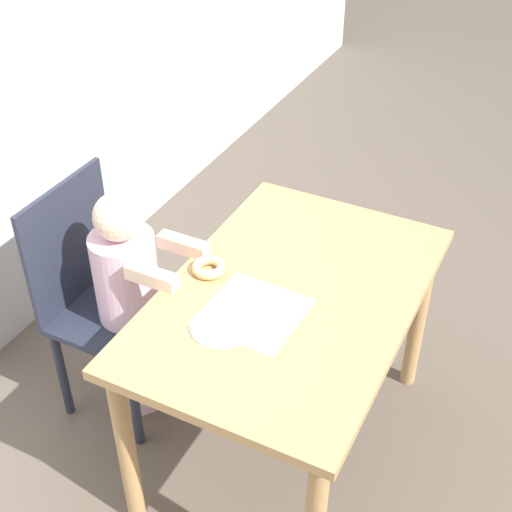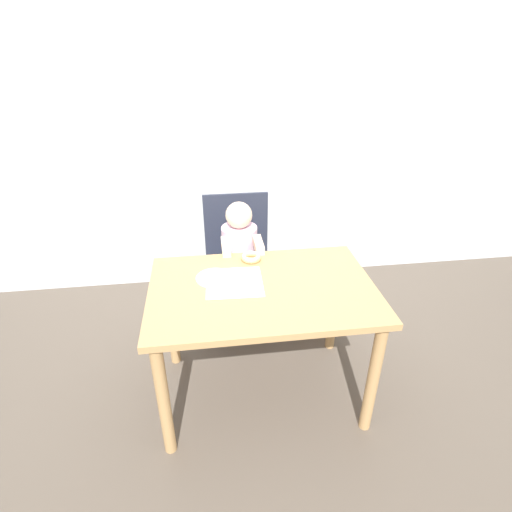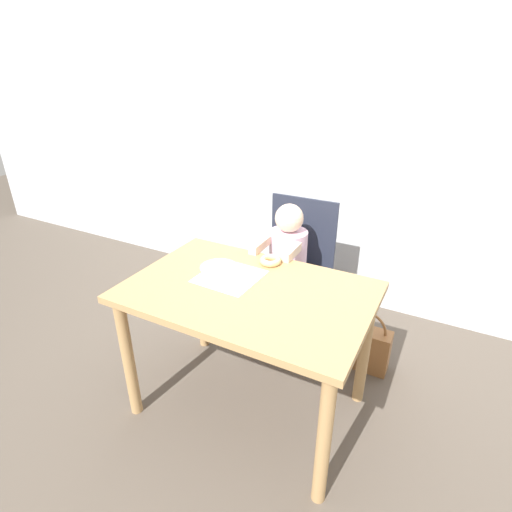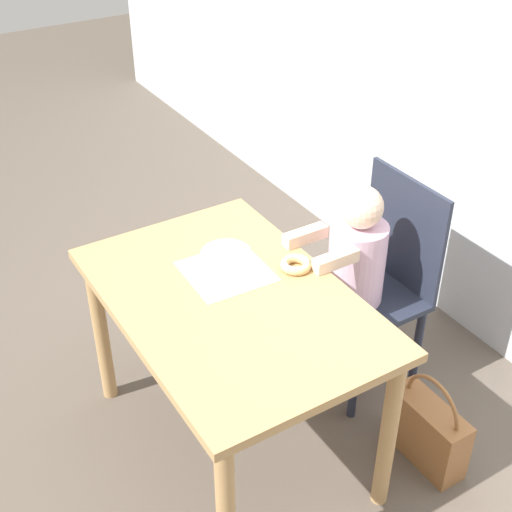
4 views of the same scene
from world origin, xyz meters
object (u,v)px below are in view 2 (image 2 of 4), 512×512
(child_figure, at_px, (240,269))
(handbag, at_px, (311,305))
(donut, at_px, (251,257))
(chair, at_px, (238,261))

(child_figure, bearing_deg, handbag, -0.49)
(child_figure, distance_m, donut, 0.42)
(donut, bearing_deg, handbag, 33.52)
(chair, distance_m, child_figure, 0.12)
(donut, bearing_deg, chair, 94.73)
(child_figure, xyz_separation_m, donut, (0.04, -0.32, 0.27))
(chair, bearing_deg, donut, -85.27)
(donut, xyz_separation_m, handbag, (0.47, 0.31, -0.61))
(chair, height_order, child_figure, child_figure)
(chair, relative_size, donut, 8.16)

